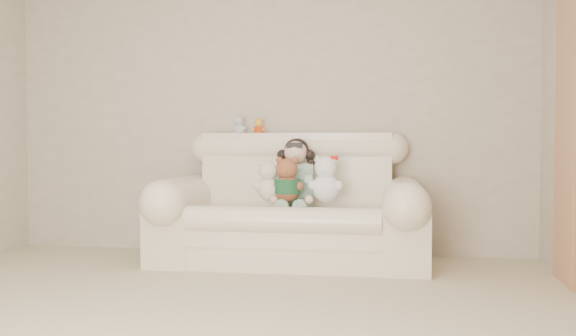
{
  "coord_description": "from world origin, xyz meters",
  "views": [
    {
      "loc": [
        1.02,
        -2.76,
        0.91
      ],
      "look_at": [
        0.28,
        1.9,
        0.75
      ],
      "focal_mm": 38.66,
      "sensor_mm": 36.0,
      "label": 1
    }
  ],
  "objects_px": {
    "brown_teddy": "(287,175)",
    "cream_teddy": "(269,177)",
    "seated_child": "(296,173)",
    "white_cat": "(326,174)",
    "sofa": "(290,198)"
  },
  "relations": [
    {
      "from": "brown_teddy",
      "to": "cream_teddy",
      "type": "relative_size",
      "value": 1.08
    },
    {
      "from": "seated_child",
      "to": "white_cat",
      "type": "bearing_deg",
      "value": -47.57
    },
    {
      "from": "brown_teddy",
      "to": "white_cat",
      "type": "relative_size",
      "value": 0.95
    },
    {
      "from": "sofa",
      "to": "brown_teddy",
      "type": "height_order",
      "value": "sofa"
    },
    {
      "from": "white_cat",
      "to": "cream_teddy",
      "type": "xyz_separation_m",
      "value": [
        -0.44,
        -0.0,
        -0.02
      ]
    },
    {
      "from": "white_cat",
      "to": "cream_teddy",
      "type": "bearing_deg",
      "value": -174.34
    },
    {
      "from": "sofa",
      "to": "white_cat",
      "type": "relative_size",
      "value": 5.04
    },
    {
      "from": "white_cat",
      "to": "seated_child",
      "type": "bearing_deg",
      "value": 147.34
    },
    {
      "from": "brown_teddy",
      "to": "white_cat",
      "type": "height_order",
      "value": "white_cat"
    },
    {
      "from": "sofa",
      "to": "cream_teddy",
      "type": "bearing_deg",
      "value": -139.58
    },
    {
      "from": "brown_teddy",
      "to": "white_cat",
      "type": "xyz_separation_m",
      "value": [
        0.29,
        0.01,
        0.01
      ]
    },
    {
      "from": "sofa",
      "to": "cream_teddy",
      "type": "xyz_separation_m",
      "value": [
        -0.15,
        -0.12,
        0.17
      ]
    },
    {
      "from": "brown_teddy",
      "to": "cream_teddy",
      "type": "height_order",
      "value": "brown_teddy"
    },
    {
      "from": "sofa",
      "to": "white_cat",
      "type": "xyz_separation_m",
      "value": [
        0.29,
        -0.12,
        0.19
      ]
    },
    {
      "from": "seated_child",
      "to": "sofa",
      "type": "bearing_deg",
      "value": -122.29
    }
  ]
}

